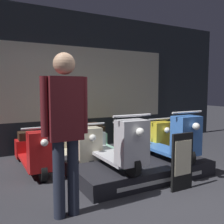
{
  "coord_description": "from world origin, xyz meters",
  "views": [
    {
      "loc": [
        -2.03,
        -2.14,
        1.43
      ],
      "look_at": [
        0.11,
        1.84,
        1.0
      ],
      "focal_mm": 40.0,
      "sensor_mm": 36.0,
      "label": 1
    }
  ],
  "objects_px": {
    "scooter_display_right": "(159,138)",
    "price_sign_board": "(182,162)",
    "scooter_backrow_3": "(141,139)",
    "scooter_backrow_2": "(111,142)",
    "scooter_display_left": "(110,143)",
    "scooter_backrow_0": "(34,151)",
    "scooter_backrow_1": "(75,146)",
    "person_left_browsing": "(65,123)"
  },
  "relations": [
    {
      "from": "scooter_backrow_1",
      "to": "price_sign_board",
      "type": "xyz_separation_m",
      "value": [
        0.88,
        -1.92,
        0.08
      ]
    },
    {
      "from": "price_sign_board",
      "to": "scooter_backrow_0",
      "type": "bearing_deg",
      "value": 130.59
    },
    {
      "from": "scooter_display_right",
      "to": "price_sign_board",
      "type": "height_order",
      "value": "scooter_display_right"
    },
    {
      "from": "scooter_display_right",
      "to": "price_sign_board",
      "type": "bearing_deg",
      "value": -109.57
    },
    {
      "from": "scooter_backrow_1",
      "to": "price_sign_board",
      "type": "bearing_deg",
      "value": -65.42
    },
    {
      "from": "scooter_backrow_1",
      "to": "person_left_browsing",
      "type": "relative_size",
      "value": 0.99
    },
    {
      "from": "scooter_backrow_1",
      "to": "person_left_browsing",
      "type": "distance_m",
      "value": 2.12
    },
    {
      "from": "scooter_backrow_1",
      "to": "scooter_backrow_2",
      "type": "relative_size",
      "value": 1.0
    },
    {
      "from": "scooter_display_left",
      "to": "scooter_backrow_0",
      "type": "xyz_separation_m",
      "value": [
        -0.98,
        1.02,
        -0.23
      ]
    },
    {
      "from": "scooter_backrow_1",
      "to": "scooter_backrow_3",
      "type": "height_order",
      "value": "same"
    },
    {
      "from": "scooter_display_left",
      "to": "scooter_backrow_3",
      "type": "xyz_separation_m",
      "value": [
        1.32,
        1.02,
        -0.23
      ]
    },
    {
      "from": "scooter_backrow_0",
      "to": "price_sign_board",
      "type": "bearing_deg",
      "value": -49.41
    },
    {
      "from": "scooter_backrow_2",
      "to": "scooter_backrow_0",
      "type": "bearing_deg",
      "value": 180.0
    },
    {
      "from": "scooter_backrow_3",
      "to": "price_sign_board",
      "type": "distance_m",
      "value": 2.04
    },
    {
      "from": "scooter_backrow_3",
      "to": "price_sign_board",
      "type": "bearing_deg",
      "value": -108.84
    },
    {
      "from": "price_sign_board",
      "to": "scooter_backrow_3",
      "type": "bearing_deg",
      "value": 71.16
    },
    {
      "from": "scooter_backrow_3",
      "to": "scooter_display_left",
      "type": "bearing_deg",
      "value": -142.5
    },
    {
      "from": "scooter_backrow_2",
      "to": "scooter_backrow_3",
      "type": "bearing_deg",
      "value": 0.0
    },
    {
      "from": "scooter_backrow_2",
      "to": "price_sign_board",
      "type": "bearing_deg",
      "value": -86.67
    },
    {
      "from": "scooter_backrow_3",
      "to": "price_sign_board",
      "type": "height_order",
      "value": "scooter_backrow_3"
    },
    {
      "from": "person_left_browsing",
      "to": "scooter_backrow_0",
      "type": "bearing_deg",
      "value": 89.99
    },
    {
      "from": "scooter_backrow_0",
      "to": "person_left_browsing",
      "type": "relative_size",
      "value": 0.99
    },
    {
      "from": "scooter_display_left",
      "to": "scooter_backrow_2",
      "type": "bearing_deg",
      "value": 61.33
    },
    {
      "from": "scooter_display_right",
      "to": "scooter_backrow_3",
      "type": "relative_size",
      "value": 1.0
    },
    {
      "from": "scooter_display_right",
      "to": "scooter_backrow_1",
      "type": "relative_size",
      "value": 1.0
    },
    {
      "from": "scooter_backrow_2",
      "to": "scooter_backrow_3",
      "type": "relative_size",
      "value": 1.0
    },
    {
      "from": "scooter_display_right",
      "to": "person_left_browsing",
      "type": "height_order",
      "value": "person_left_browsing"
    },
    {
      "from": "scooter_backrow_2",
      "to": "person_left_browsing",
      "type": "distance_m",
      "value": 2.51
    },
    {
      "from": "scooter_backrow_1",
      "to": "scooter_display_left",
      "type": "bearing_deg",
      "value": -78.17
    },
    {
      "from": "scooter_display_right",
      "to": "scooter_backrow_2",
      "type": "bearing_deg",
      "value": 113.16
    },
    {
      "from": "scooter_display_right",
      "to": "scooter_backrow_3",
      "type": "distance_m",
      "value": 1.09
    },
    {
      "from": "person_left_browsing",
      "to": "scooter_backrow_1",
      "type": "bearing_deg",
      "value": 67.35
    },
    {
      "from": "price_sign_board",
      "to": "scooter_display_right",
      "type": "bearing_deg",
      "value": 70.43
    },
    {
      "from": "scooter_backrow_3",
      "to": "price_sign_board",
      "type": "relative_size",
      "value": 2.2
    },
    {
      "from": "scooter_display_left",
      "to": "scooter_backrow_3",
      "type": "distance_m",
      "value": 1.69
    },
    {
      "from": "scooter_backrow_0",
      "to": "scooter_backrow_3",
      "type": "xyz_separation_m",
      "value": [
        2.31,
        0.0,
        0.0
      ]
    },
    {
      "from": "scooter_backrow_0",
      "to": "person_left_browsing",
      "type": "height_order",
      "value": "person_left_browsing"
    },
    {
      "from": "scooter_display_right",
      "to": "scooter_backrow_0",
      "type": "relative_size",
      "value": 1.0
    },
    {
      "from": "scooter_display_left",
      "to": "scooter_backrow_2",
      "type": "height_order",
      "value": "scooter_display_left"
    },
    {
      "from": "scooter_backrow_0",
      "to": "scooter_backrow_1",
      "type": "distance_m",
      "value": 0.77
    },
    {
      "from": "scooter_display_right",
      "to": "scooter_backrow_0",
      "type": "distance_m",
      "value": 2.23
    },
    {
      "from": "scooter_display_right",
      "to": "scooter_backrow_2",
      "type": "distance_m",
      "value": 1.13
    }
  ]
}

